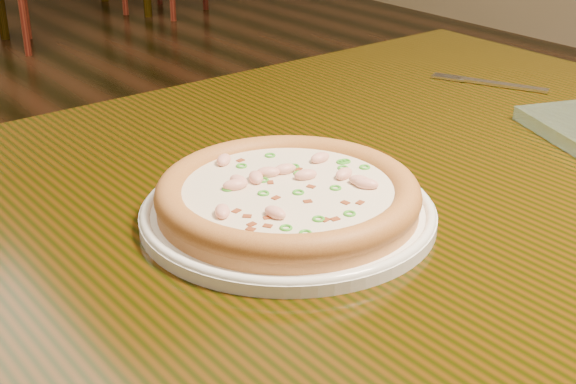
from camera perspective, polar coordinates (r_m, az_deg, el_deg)
hero_table at (r=0.95m, az=3.89°, el=-4.17°), size 1.20×0.80×0.75m
plate at (r=0.79m, az=-0.00°, el=-1.39°), size 0.29×0.29×0.02m
pizza at (r=0.79m, az=-0.00°, el=-0.19°), size 0.26×0.26×0.03m
fork at (r=1.25m, az=14.39°, el=7.49°), size 0.09×0.17×0.00m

